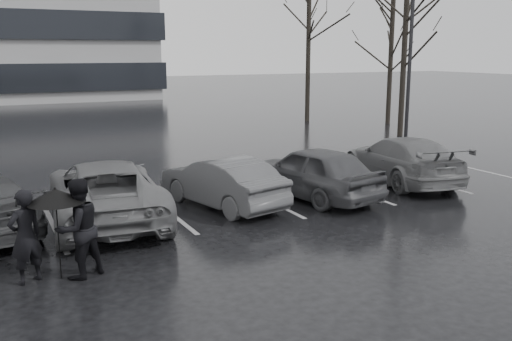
{
  "coord_description": "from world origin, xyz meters",
  "views": [
    {
      "loc": [
        -6.42,
        -11.47,
        4.02
      ],
      "look_at": [
        -0.25,
        1.0,
        1.1
      ],
      "focal_mm": 40.0,
      "sensor_mm": 36.0,
      "label": 1
    }
  ],
  "objects": [
    {
      "name": "car_main",
      "position": [
        1.85,
        1.71,
        0.74
      ],
      "size": [
        2.54,
        4.58,
        1.48
      ],
      "primitive_type": "imported",
      "rotation": [
        0.0,
        0.0,
        3.34
      ],
      "color": "black",
      "rests_on": "ground"
    },
    {
      "name": "tree_ne",
      "position": [
        14.5,
        14.0,
        3.5
      ],
      "size": [
        0.26,
        0.26,
        7.0
      ],
      "primitive_type": "cylinder",
      "color": "black",
      "rests_on": "ground"
    },
    {
      "name": "car_west_b",
      "position": [
        -3.78,
        2.03,
        0.74
      ],
      "size": [
        2.98,
        5.56,
        1.48
      ],
      "primitive_type": "imported",
      "rotation": [
        0.0,
        0.0,
        3.04
      ],
      "color": "#474749",
      "rests_on": "ground"
    },
    {
      "name": "tree_east",
      "position": [
        12.0,
        10.0,
        4.0
      ],
      "size": [
        0.26,
        0.26,
        8.0
      ],
      "primitive_type": "cylinder",
      "color": "black",
      "rests_on": "ground"
    },
    {
      "name": "ground",
      "position": [
        0.0,
        0.0,
        0.0
      ],
      "size": [
        160.0,
        160.0,
        0.0
      ],
      "primitive_type": "plane",
      "color": "black",
      "rests_on": "ground"
    },
    {
      "name": "tree_north",
      "position": [
        11.0,
        17.0,
        4.25
      ],
      "size": [
        0.26,
        0.26,
        8.5
      ],
      "primitive_type": "cylinder",
      "color": "black",
      "rests_on": "ground"
    },
    {
      "name": "umbrella",
      "position": [
        -5.29,
        -1.24,
        1.54
      ],
      "size": [
        1.0,
        1.0,
        1.69
      ],
      "color": "black",
      "rests_on": "ground"
    },
    {
      "name": "lamp_post",
      "position": [
        9.44,
        6.66,
        3.9
      ],
      "size": [
        0.47,
        0.47,
        8.53
      ],
      "rotation": [
        0.0,
        0.0,
        0.33
      ],
      "color": "gray",
      "rests_on": "ground"
    },
    {
      "name": "stall_stripes",
      "position": [
        -0.8,
        2.5,
        0.0
      ],
      "size": [
        19.72,
        5.0,
        0.0
      ],
      "color": "#949496",
      "rests_on": "ground"
    },
    {
      "name": "pedestrian_right",
      "position": [
        -4.95,
        -1.31,
        0.91
      ],
      "size": [
        1.09,
        1.0,
        1.82
      ],
      "primitive_type": "imported",
      "rotation": [
        0.0,
        0.0,
        3.58
      ],
      "color": "black",
      "rests_on": "ground"
    },
    {
      "name": "car_east",
      "position": [
        5.37,
        2.15,
        0.71
      ],
      "size": [
        2.82,
        5.19,
        1.43
      ],
      "primitive_type": "imported",
      "rotation": [
        0.0,
        0.0,
        2.97
      ],
      "color": "#474749",
      "rests_on": "ground"
    },
    {
      "name": "car_west_a",
      "position": [
        -0.76,
        1.99,
        0.66
      ],
      "size": [
        2.33,
        4.2,
        1.31
      ],
      "primitive_type": "imported",
      "rotation": [
        0.0,
        0.0,
        3.39
      ],
      "color": "#2D2D2F",
      "rests_on": "ground"
    },
    {
      "name": "pedestrian_left",
      "position": [
        -5.82,
        -1.17,
        0.85
      ],
      "size": [
        0.73,
        0.64,
        1.7
      ],
      "primitive_type": "imported",
      "rotation": [
        0.0,
        0.0,
        3.6
      ],
      "color": "black",
      "rests_on": "ground"
    }
  ]
}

